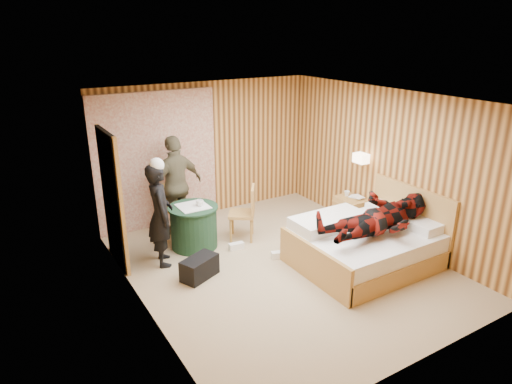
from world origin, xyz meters
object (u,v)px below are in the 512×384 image
woman_standing (160,215)px  man_on_bed (381,209)px  chair_near (246,209)px  duffel_bag (200,268)px  bed (365,244)px  chair_far (177,204)px  nightstand (351,212)px  wall_lamp (361,158)px  man_at_table (176,185)px  round_table (194,226)px

woman_standing → man_on_bed: man_on_bed is taller
chair_near → duffel_bag: 1.49m
bed → chair_far: bearing=128.7°
nightstand → man_on_bed: (-0.73, -1.37, 0.68)m
wall_lamp → bed: 1.63m
man_at_table → nightstand: bearing=140.2°
round_table → nightstand: bearing=-14.8°
duffel_bag → man_at_table: (0.35, 1.62, 0.71)m
bed → round_table: (-1.97, 1.86, 0.05)m
duffel_bag → nightstand: bearing=-19.5°
chair_near → man_at_table: (-0.88, 0.86, 0.32)m
chair_near → man_at_table: bearing=-100.7°
round_table → chair_far: 0.66m
chair_far → man_on_bed: size_ratio=0.53×
chair_near → woman_standing: bearing=-53.6°
wall_lamp → man_on_bed: size_ratio=0.15×
woman_standing → man_on_bed: 3.21m
bed → woman_standing: 3.09m
man_on_bed → nightstand: bearing=61.9°
bed → woman_standing: (-2.60, 1.60, 0.48)m
chair_near → woman_standing: size_ratio=0.59×
round_table → man_at_table: size_ratio=0.46×
bed → duffel_bag: (-2.32, 0.91, -0.16)m
nightstand → woman_standing: (-3.36, 0.46, 0.51)m
man_on_bed → man_at_table: bearing=125.9°
wall_lamp → chair_far: size_ratio=0.28×
nightstand → wall_lamp: bearing=-68.5°
wall_lamp → chair_near: bearing=161.2°
man_at_table → chair_far: bearing=40.5°
chair_far → bed: bearing=-69.5°
nightstand → duffel_bag: bearing=-175.7°
man_on_bed → chair_far: bearing=126.6°
wall_lamp → chair_far: (-2.79, 1.47, -0.76)m
nightstand → duffel_bag: (-3.07, -0.23, -0.13)m
round_table → chair_near: chair_near is taller
wall_lamp → man_on_bed: 1.51m
wall_lamp → nightstand: 1.02m
round_table → chair_far: chair_far is taller
bed → woman_standing: bearing=148.4°
duffel_bag → man_at_table: size_ratio=0.32×
nightstand → man_on_bed: size_ratio=0.32×
duffel_bag → man_on_bed: bearing=-49.6°
nightstand → round_table: bearing=165.2°
man_on_bed → round_table: bearing=133.7°
chair_far → round_table: bearing=-105.8°
wall_lamp → duffel_bag: 3.32m
nightstand → woman_standing: 3.43m
nightstand → man_on_bed: man_on_bed is taller
nightstand → chair_near: 1.94m
nightstand → man_on_bed: 1.69m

